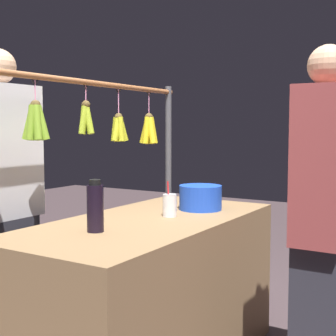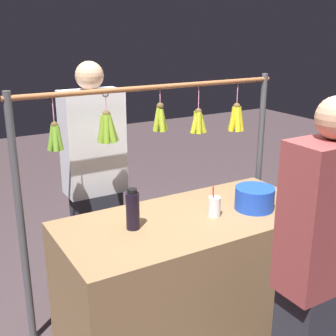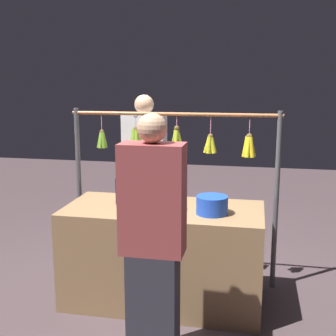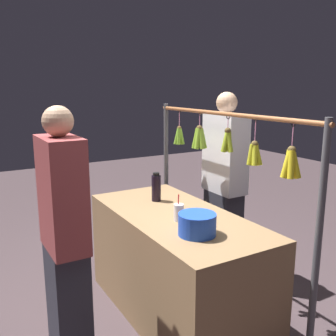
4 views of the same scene
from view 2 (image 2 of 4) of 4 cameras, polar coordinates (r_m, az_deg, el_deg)
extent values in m
plane|color=#443639|center=(3.06, 2.87, -20.19)|extent=(12.00, 12.00, 0.00)
cube|color=olive|center=(2.83, 2.99, -13.76)|extent=(1.59, 0.74, 0.80)
cylinder|color=#4C4C51|center=(3.48, 11.60, -1.00)|extent=(0.04, 0.04, 1.56)
cylinder|color=#4C4C51|center=(2.71, -18.43, -7.16)|extent=(0.04, 0.04, 1.56)
cylinder|color=#9E6038|center=(2.80, -1.55, 10.39)|extent=(1.86, 0.03, 0.03)
torus|color=black|center=(3.17, 9.02, 10.71)|extent=(0.04, 0.01, 0.04)
cylinder|color=pink|center=(3.18, 8.95, 9.25)|extent=(0.01, 0.01, 0.16)
sphere|color=brown|center=(3.19, 8.88, 7.84)|extent=(0.05, 0.05, 0.05)
cylinder|color=yellow|center=(3.19, 8.41, 6.26)|extent=(0.07, 0.04, 0.18)
cylinder|color=yellow|center=(3.18, 8.96, 6.20)|extent=(0.05, 0.08, 0.18)
cylinder|color=yellow|center=(3.21, 9.26, 6.27)|extent=(0.06, 0.06, 0.18)
cylinder|color=yellow|center=(3.23, 8.96, 6.37)|extent=(0.08, 0.06, 0.18)
cylinder|color=yellow|center=(3.22, 8.45, 6.36)|extent=(0.05, 0.08, 0.18)
torus|color=black|center=(2.97, 4.01, 10.43)|extent=(0.04, 0.02, 0.04)
cylinder|color=pink|center=(2.98, 3.97, 8.81)|extent=(0.01, 0.01, 0.17)
sphere|color=brown|center=(3.00, 3.94, 7.25)|extent=(0.05, 0.05, 0.05)
cylinder|color=gold|center=(3.00, 3.54, 5.84)|extent=(0.07, 0.04, 0.15)
cylinder|color=gold|center=(2.99, 4.01, 5.80)|extent=(0.04, 0.06, 0.15)
cylinder|color=gold|center=(3.01, 4.35, 5.87)|extent=(0.07, 0.06, 0.15)
cylinder|color=gold|center=(3.03, 4.07, 5.97)|extent=(0.07, 0.06, 0.15)
cylinder|color=gold|center=(3.03, 3.57, 5.95)|extent=(0.04, 0.05, 0.15)
torus|color=black|center=(2.82, -1.03, 10.06)|extent=(0.04, 0.01, 0.04)
cylinder|color=pink|center=(2.83, -1.03, 8.99)|extent=(0.01, 0.01, 0.10)
sphere|color=brown|center=(2.83, -1.02, 7.97)|extent=(0.05, 0.05, 0.05)
cylinder|color=#98B027|center=(2.84, -1.36, 6.33)|extent=(0.06, 0.04, 0.17)
cylinder|color=#98B027|center=(2.83, -0.86, 6.29)|extent=(0.04, 0.07, 0.17)
cylinder|color=#98B027|center=(2.86, -0.72, 6.41)|extent=(0.08, 0.04, 0.17)
cylinder|color=#98B027|center=(2.86, -1.21, 6.42)|extent=(0.04, 0.06, 0.17)
torus|color=black|center=(2.66, -8.08, 9.43)|extent=(0.04, 0.01, 0.04)
cylinder|color=pink|center=(2.67, -8.02, 8.11)|extent=(0.01, 0.01, 0.12)
sphere|color=brown|center=(2.68, -7.96, 6.85)|extent=(0.05, 0.05, 0.05)
cylinder|color=#7BA62A|center=(2.68, -8.46, 5.00)|extent=(0.06, 0.04, 0.17)
cylinder|color=#7BA62A|center=(2.67, -7.97, 4.93)|extent=(0.06, 0.07, 0.18)
cylinder|color=#7BA62A|center=(2.68, -7.41, 5.00)|extent=(0.06, 0.07, 0.18)
cylinder|color=#7BA62A|center=(2.70, -7.30, 5.13)|extent=(0.08, 0.04, 0.18)
cylinder|color=#7BA62A|center=(2.72, -7.81, 5.20)|extent=(0.06, 0.07, 0.18)
cylinder|color=#7BA62A|center=(2.71, -8.42, 5.11)|extent=(0.07, 0.07, 0.18)
torus|color=black|center=(2.56, -14.73, 8.70)|extent=(0.04, 0.01, 0.04)
cylinder|color=pink|center=(2.57, -14.60, 7.00)|extent=(0.01, 0.01, 0.15)
sphere|color=brown|center=(2.58, -14.47, 5.37)|extent=(0.04, 0.04, 0.04)
cylinder|color=#6DA22C|center=(2.59, -14.77, 3.74)|extent=(0.06, 0.03, 0.15)
cylinder|color=#6DA22C|center=(2.58, -14.35, 3.69)|extent=(0.04, 0.06, 0.15)
cylinder|color=#6DA22C|center=(2.59, -13.95, 3.78)|extent=(0.05, 0.05, 0.15)
cylinder|color=#6DA22C|center=(2.62, -14.13, 3.90)|extent=(0.05, 0.05, 0.15)
cylinder|color=#6DA22C|center=(2.61, -14.63, 3.86)|extent=(0.04, 0.05, 0.15)
cylinder|color=black|center=(2.45, -4.57, -5.56)|extent=(0.08, 0.08, 0.21)
cylinder|color=black|center=(2.41, -4.64, -2.99)|extent=(0.05, 0.05, 0.02)
cylinder|color=blue|center=(2.77, 11.11, -3.85)|extent=(0.24, 0.24, 0.14)
cylinder|color=silver|center=(2.64, 6.02, -4.98)|extent=(0.07, 0.07, 0.12)
cylinder|color=red|center=(2.62, 5.85, -4.34)|extent=(0.01, 0.02, 0.19)
cube|color=#2D2D38|center=(3.25, -8.98, -9.60)|extent=(0.32, 0.22, 0.80)
cube|color=silver|center=(2.98, -9.67, 3.26)|extent=(0.40, 0.22, 0.70)
sphere|color=tan|center=(2.90, -10.12, 11.68)|extent=(0.18, 0.18, 0.18)
cube|color=#993F3F|center=(2.01, 19.69, -5.89)|extent=(0.39, 0.21, 0.67)
camera|label=1|loc=(1.12, -67.39, -27.72)|focal=51.75mm
camera|label=3|loc=(2.45, 92.10, -2.39)|focal=47.23mm
camera|label=4|loc=(3.68, 51.12, 9.06)|focal=41.10mm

